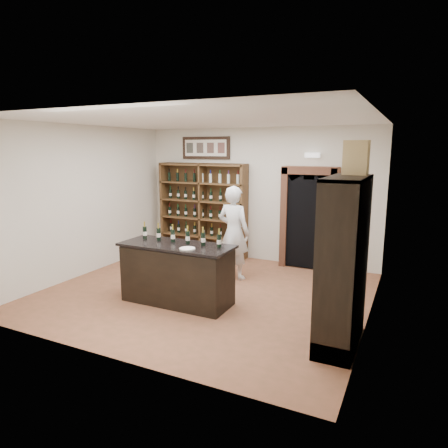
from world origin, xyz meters
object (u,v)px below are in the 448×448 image
Objects in this scene: counter_bottle_0 at (145,232)px; shopkeeper at (234,233)px; tasting_counter at (177,274)px; wine_crate at (356,158)px; wine_shelf at (204,209)px; side_cabinet at (344,290)px.

counter_bottle_0 is 0.16× the size of shopkeeper.
tasting_counter is 3.34m from wine_crate.
wine_shelf reaches higher than counter_bottle_0.
wine_crate reaches higher than wine_shelf.
shopkeeper is (1.03, 1.46, -0.19)m from counter_bottle_0.
wine_shelf is 4.98m from wine_crate.
counter_bottle_0 is at bearing -173.36° from wine_crate.
tasting_counter is 6.27× the size of counter_bottle_0.
side_cabinet is at bearing -6.28° from tasting_counter.
wine_crate reaches higher than tasting_counter.
shopkeeper is at bearing 78.91° from tasting_counter.
shopkeeper is at bearing -43.85° from wine_shelf.
shopkeeper is 4.16× the size of wine_crate.
wine_shelf is 1.00× the size of side_cabinet.
shopkeeper reaches higher than counter_bottle_0.
tasting_counter is 4.25× the size of wine_crate.
shopkeeper is 3.24m from wine_crate.
wine_crate is (3.83, -2.90, 1.32)m from wine_shelf.
tasting_counter is 2.75m from side_cabinet.
wine_crate is (2.73, 0.04, 1.93)m from tasting_counter.
counter_bottle_0 is 3.69m from wine_crate.
wine_shelf is at bearing 97.69° from counter_bottle_0.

